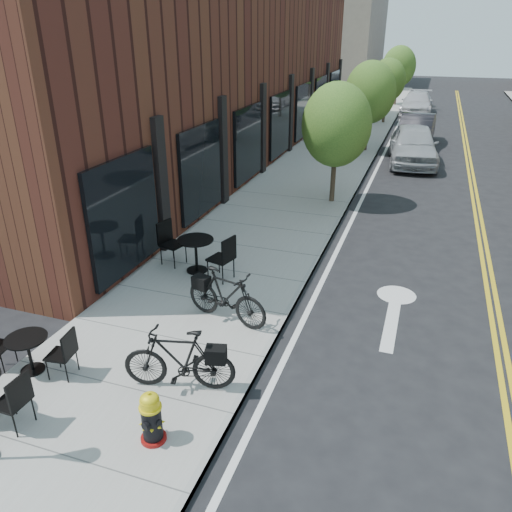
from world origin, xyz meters
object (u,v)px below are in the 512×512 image
at_px(fire_hydrant, 151,418).
at_px(bicycle_right, 226,296).
at_px(parked_car_c, 417,103).
at_px(bistro_set_b, 28,349).
at_px(parked_car_b, 416,130).
at_px(parked_car_a, 413,145).
at_px(bicycle_left, 179,359).
at_px(bistro_set_c, 196,250).

relative_size(fire_hydrant, bicycle_right, 0.46).
bearing_deg(bicycle_right, parked_car_c, 9.12).
bearing_deg(parked_car_c, bistro_set_b, -97.98).
bearing_deg(parked_car_b, parked_car_a, -86.10).
height_order(parked_car_b, parked_car_c, parked_car_b).
bearing_deg(parked_car_c, bicycle_left, -93.40).
bearing_deg(bicycle_left, parked_car_a, 157.05).
height_order(parked_car_a, parked_car_b, parked_car_a).
bearing_deg(parked_car_b, bistro_set_b, -100.81).
xyz_separation_m(parked_car_a, parked_car_b, (-0.07, 3.96, -0.07)).
relative_size(fire_hydrant, parked_car_a, 0.17).
relative_size(fire_hydrant, parked_car_b, 0.18).
height_order(fire_hydrant, bistro_set_c, bistro_set_c).
bearing_deg(bistro_set_b, bistro_set_c, 69.50).
relative_size(bicycle_right, bistro_set_c, 0.91).
bearing_deg(bistro_set_c, parked_car_b, 90.91).
xyz_separation_m(fire_hydrant, bistro_set_b, (-2.72, 0.70, 0.04)).
height_order(fire_hydrant, parked_car_a, parked_car_a).
bearing_deg(bicycle_right, bicycle_left, -165.07).
bearing_deg(parked_car_b, bicycle_left, -94.23).
relative_size(bicycle_right, parked_car_c, 0.37).
height_order(bistro_set_c, parked_car_b, parked_car_b).
bearing_deg(bistro_set_b, fire_hydrant, -22.13).
height_order(bistro_set_b, parked_car_b, parked_car_b).
xyz_separation_m(bistro_set_c, parked_car_a, (4.20, 12.81, 0.16)).
bearing_deg(parked_car_b, bicycle_right, -95.19).
relative_size(bistro_set_b, parked_car_b, 0.36).
relative_size(bicycle_right, bistro_set_b, 1.13).
distance_m(bicycle_left, parked_car_b, 20.85).
height_order(bistro_set_b, bistro_set_c, bistro_set_c).
distance_m(bicycle_right, bistro_set_c, 2.37).
xyz_separation_m(fire_hydrant, bicycle_left, (-0.15, 1.14, 0.15)).
distance_m(bicycle_left, bistro_set_b, 2.61).
bearing_deg(bicycle_right, fire_hydrant, -162.93).
distance_m(bistro_set_c, parked_car_b, 17.27).
height_order(bicycle_left, parked_car_c, parked_car_c).
xyz_separation_m(bicycle_right, parked_car_b, (2.61, 18.59, 0.07)).
height_order(fire_hydrant, bistro_set_b, bistro_set_b).
distance_m(parked_car_a, parked_car_c, 14.17).
xyz_separation_m(bicycle_right, parked_car_c, (2.17, 28.79, 0.04)).
distance_m(bicycle_right, parked_car_b, 18.77).
bearing_deg(fire_hydrant, bistro_set_b, -177.54).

